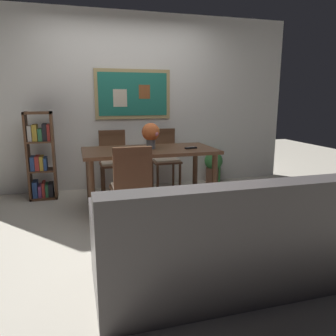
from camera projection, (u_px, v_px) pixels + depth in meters
The scene contains 11 objects.
ground_plane at pixel (153, 220), 3.75m from camera, with size 12.00×12.00×0.00m, color beige.
wall_back_with_painting at pixel (128, 102), 4.97m from camera, with size 5.20×0.14×2.60m.
dining_table at pixel (150, 156), 4.10m from camera, with size 1.64×0.83×0.74m.
dining_chair_far_left at pixel (113, 157), 4.72m from camera, with size 0.40×0.41×0.91m.
dining_chair_far_right at pixel (164, 154), 4.94m from camera, with size 0.40×0.41×0.91m.
dining_chair_near_left at pixel (131, 182), 3.31m from camera, with size 0.40×0.41×0.91m.
leather_couch at pixel (218, 246), 2.39m from camera, with size 1.80×0.84×0.84m.
bookshelf at pixel (41, 158), 4.45m from camera, with size 0.36×0.28×1.19m.
potted_ivy at pixel (213, 166), 5.32m from camera, with size 0.29×0.29×0.51m.
flower_vase at pixel (151, 133), 4.08m from camera, with size 0.23×0.22×0.32m.
tv_remote at pixel (191, 148), 4.11m from camera, with size 0.16×0.07×0.02m.
Camera 1 is at (-0.80, -3.45, 1.38)m, focal length 34.92 mm.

